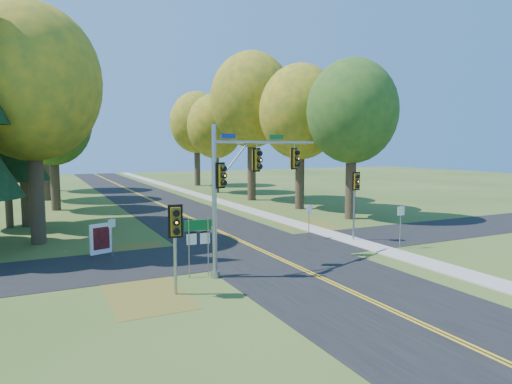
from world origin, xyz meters
name	(u,v)px	position (x,y,z in m)	size (l,w,h in m)	color
ground	(276,258)	(0.00, 0.00, 0.00)	(160.00, 160.00, 0.00)	#304D1B
road_main	(276,257)	(0.00, 0.00, 0.01)	(8.00, 160.00, 0.02)	black
road_cross	(259,250)	(0.00, 2.00, 0.01)	(60.00, 6.00, 0.02)	black
centerline_left	(275,257)	(-0.10, 0.00, 0.03)	(0.10, 160.00, 0.01)	gold
centerline_right	(278,257)	(0.10, 0.00, 0.03)	(0.10, 160.00, 0.01)	gold
sidewalk_east	(369,246)	(6.20, 0.00, 0.03)	(1.60, 160.00, 0.06)	#9E998E
leaf_patch_w_near	(136,254)	(-6.50, 4.00, 0.01)	(4.00, 6.00, 0.00)	brown
leaf_patch_e	(320,229)	(6.80, 6.00, 0.01)	(3.50, 8.00, 0.00)	brown
leaf_patch_w_far	(146,294)	(-7.50, -3.00, 0.01)	(3.00, 5.00, 0.00)	brown
tree_w_a	(33,83)	(-11.13, 9.38, 9.49)	(8.00, 8.00, 14.15)	#38281C
tree_e_a	(352,112)	(11.57, 8.77, 8.53)	(7.20, 7.20, 12.73)	#38281C
tree_w_b	(23,82)	(-11.72, 16.29, 10.37)	(8.60, 8.60, 15.38)	#38281C
tree_e_b	(301,113)	(10.97, 15.58, 8.90)	(7.60, 7.60, 13.33)	#38281C
tree_w_c	(53,122)	(-9.54, 24.47, 7.94)	(6.80, 6.80, 11.91)	#38281C
tree_e_c	(252,100)	(9.88, 23.69, 10.66)	(8.80, 8.80, 15.79)	#38281C
tree_w_d	(43,109)	(-10.13, 33.18, 9.78)	(8.20, 8.20, 14.56)	#38281C
tree_e_d	(216,126)	(9.26, 32.87, 8.24)	(7.00, 7.00, 12.32)	#38281C
tree_w_e	(52,113)	(-8.92, 44.09, 10.07)	(8.40, 8.40, 14.97)	#38281C
tree_e_e	(197,123)	(10.47, 43.58, 9.19)	(7.80, 7.80, 13.74)	#38281C
pine_c	(3,90)	(-13.00, 16.00, 9.69)	(5.60, 5.60, 20.56)	#38281C
traffic_mast	(244,178)	(-2.46, -1.38, 4.38)	(7.04, 3.06, 6.81)	#999CA2
east_signal_pole	(356,189)	(6.42, 1.63, 3.23)	(0.49, 0.57, 4.27)	gray
ped_signal_pole	(175,228)	(-6.46, -3.73, 2.69)	(0.57, 0.66, 3.62)	#979B9F
route_sign_cluster	(198,236)	(-4.80, -1.53, 1.86)	(1.23, 0.16, 2.64)	gray
info_kiosk	(101,239)	(-8.18, 4.89, 0.83)	(1.19, 0.55, 1.66)	white
reg_sign_e_north	(309,215)	(4.20, 3.40, 1.51)	(0.42, 0.07, 2.21)	gray
reg_sign_e_south	(401,219)	(7.50, -1.12, 1.71)	(0.48, 0.08, 2.49)	gray
reg_sign_w	(112,230)	(-7.72, 3.96, 1.43)	(0.39, 0.16, 2.08)	gray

